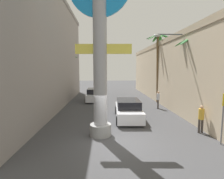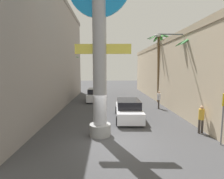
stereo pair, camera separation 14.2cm
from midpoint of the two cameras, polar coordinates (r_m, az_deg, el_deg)
The scene contains 15 objects.
ground_plane at distance 19.51m, azimuth -0.41°, elevation -5.17°, with size 84.27×84.27×0.00m, color #424244.
building_left at distance 20.42m, azimuth -27.27°, elevation 11.12°, with size 8.59×24.38×11.67m.
building_right at distance 23.35m, azimuth 22.37°, elevation 5.22°, with size 6.60×27.80×7.21m.
neon_sign_pole at distance 10.29m, azimuth -3.66°, elevation 11.51°, with size 3.61×1.28×10.47m.
street_lamp at distance 15.56m, azimuth 21.44°, elevation 7.09°, with size 2.68×0.28×6.95m.
crossing_sign at distance 10.86m, azimuth 32.86°, elevation -5.96°, with size 0.47×0.47×2.80m.
car_lead at distance 14.24m, azimuth 5.64°, elevation -6.61°, with size 2.20×4.79×1.56m.
car_far at distance 22.29m, azimuth -5.38°, elevation -1.78°, with size 1.93×4.45×1.56m.
palm_tree_near_left at distance 14.36m, azimuth -27.33°, elevation 10.78°, with size 2.43×2.48×9.32m.
palm_tree_near_right at distance 15.36m, azimuth 24.34°, elevation 5.75°, with size 2.56×2.60×6.56m.
palm_tree_far_left at distance 27.18m, azimuth -13.39°, elevation 6.40°, with size 2.81×2.71×6.20m.
palm_tree_mid_right at distance 21.66m, azimuth 15.26°, elevation 10.29°, with size 2.99×3.03×8.15m.
pedestrian_mid_right at distance 18.30m, azimuth 15.26°, elevation -2.88°, with size 0.44×0.44×1.77m.
pedestrian_far_left at distance 24.31m, azimuth -14.30°, elevation -0.68°, with size 0.42×0.42×1.67m.
pedestrian_by_sign at distance 12.34m, azimuth 27.42°, elevation -8.02°, with size 0.37×0.37×1.76m.
Camera 2 is at (-0.43, -9.09, 4.00)m, focal length 28.00 mm.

